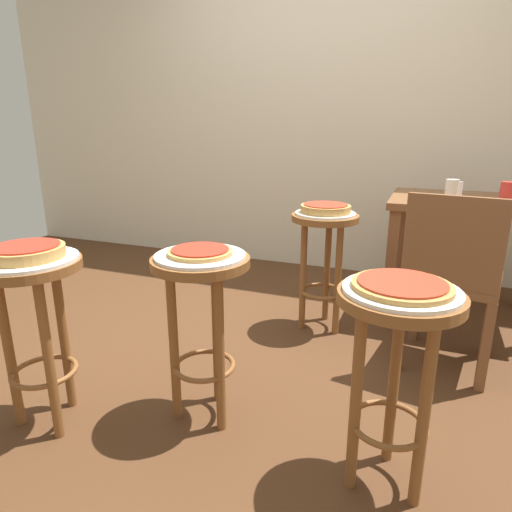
% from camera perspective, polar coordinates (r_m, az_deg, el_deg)
% --- Properties ---
extents(ground_plane, '(6.00, 6.00, 0.00)m').
position_cam_1_polar(ground_plane, '(2.31, -1.12, -12.64)').
color(ground_plane, '#4C2D19').
extents(back_wall, '(6.00, 0.10, 3.00)m').
position_cam_1_polar(back_wall, '(3.62, 9.66, 22.13)').
color(back_wall, beige).
rests_on(back_wall, ground_plane).
extents(stool_foreground, '(0.37, 0.37, 0.66)m').
position_cam_1_polar(stool_foreground, '(1.82, -26.69, -5.92)').
color(stool_foreground, brown).
rests_on(stool_foreground, ground_plane).
extents(serving_plate_foreground, '(0.35, 0.35, 0.01)m').
position_cam_1_polar(serving_plate_foreground, '(1.76, -27.44, -0.39)').
color(serving_plate_foreground, white).
rests_on(serving_plate_foreground, stool_foreground).
extents(pizza_foreground, '(0.26, 0.26, 0.05)m').
position_cam_1_polar(pizza_foreground, '(1.76, -27.56, 0.50)').
color(pizza_foreground, tan).
rests_on(pizza_foreground, serving_plate_foreground).
extents(stool_middle, '(0.37, 0.37, 0.66)m').
position_cam_1_polar(stool_middle, '(1.41, 17.60, -11.23)').
color(stool_middle, brown).
rests_on(stool_middle, ground_plane).
extents(serving_plate_middle, '(0.34, 0.34, 0.01)m').
position_cam_1_polar(serving_plate_middle, '(1.34, 18.26, -4.24)').
color(serving_plate_middle, white).
rests_on(serving_plate_middle, stool_middle).
extents(pizza_middle, '(0.29, 0.29, 0.02)m').
position_cam_1_polar(pizza_middle, '(1.33, 18.32, -3.60)').
color(pizza_middle, '#B78442').
rests_on(pizza_middle, serving_plate_middle).
extents(stool_leftside, '(0.37, 0.37, 0.66)m').
position_cam_1_polar(stool_leftside, '(1.68, -6.99, -5.97)').
color(stool_leftside, brown).
rests_on(stool_leftside, ground_plane).
extents(serving_plate_leftside, '(0.33, 0.33, 0.01)m').
position_cam_1_polar(serving_plate_leftside, '(1.62, -7.21, 0.03)').
color(serving_plate_leftside, silver).
rests_on(serving_plate_leftside, stool_leftside).
extents(pizza_leftside, '(0.24, 0.24, 0.02)m').
position_cam_1_polar(pizza_leftside, '(1.62, -7.23, 0.57)').
color(pizza_leftside, tan).
rests_on(pizza_leftside, serving_plate_leftside).
extents(stool_rear, '(0.37, 0.37, 0.66)m').
position_cam_1_polar(stool_rear, '(2.47, 8.76, 1.28)').
color(stool_rear, brown).
rests_on(stool_rear, ground_plane).
extents(serving_plate_rear, '(0.33, 0.33, 0.01)m').
position_cam_1_polar(serving_plate_rear, '(2.43, 8.95, 5.45)').
color(serving_plate_rear, white).
rests_on(serving_plate_rear, stool_rear).
extents(pizza_rear, '(0.27, 0.27, 0.05)m').
position_cam_1_polar(pizza_rear, '(2.43, 8.98, 6.10)').
color(pizza_rear, tan).
rests_on(pizza_rear, serving_plate_rear).
extents(dining_table, '(0.87, 0.69, 0.73)m').
position_cam_1_polar(dining_table, '(2.86, 25.68, 4.24)').
color(dining_table, brown).
rests_on(dining_table, ground_plane).
extents(cup_near_edge, '(0.07, 0.07, 0.12)m').
position_cam_1_polar(cup_near_edge, '(2.73, 23.95, 7.83)').
color(cup_near_edge, silver).
rests_on(cup_near_edge, dining_table).
extents(cup_far_edge, '(0.08, 0.08, 0.10)m').
position_cam_1_polar(cup_far_edge, '(2.92, 29.70, 7.39)').
color(cup_far_edge, red).
rests_on(cup_far_edge, dining_table).
extents(condiment_shaker, '(0.04, 0.04, 0.09)m').
position_cam_1_polar(condiment_shaker, '(2.87, 24.72, 7.82)').
color(condiment_shaker, white).
rests_on(condiment_shaker, dining_table).
extents(wooden_chair, '(0.46, 0.46, 0.85)m').
position_cam_1_polar(wooden_chair, '(2.20, 23.93, -2.42)').
color(wooden_chair, brown).
rests_on(wooden_chair, ground_plane).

